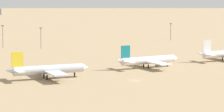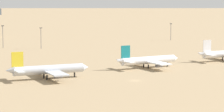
# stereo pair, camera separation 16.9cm
# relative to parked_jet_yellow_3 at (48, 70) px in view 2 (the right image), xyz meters

# --- Properties ---
(ground) EXTENTS (4000.00, 4000.00, 0.00)m
(ground) POSITION_rel_parked_jet_yellow_3_xyz_m (29.14, -25.27, -4.15)
(ground) COLOR #9E8460
(parked_jet_yellow_3) EXTENTS (38.22, 32.63, 12.67)m
(parked_jet_yellow_3) POSITION_rel_parked_jet_yellow_3_xyz_m (0.00, 0.00, 0.00)
(parked_jet_yellow_3) COLOR silver
(parked_jet_yellow_3) RESTS_ON ground
(parked_jet_teal_4) EXTENTS (36.11, 30.51, 11.92)m
(parked_jet_teal_4) POSITION_rel_parked_jet_yellow_3_xyz_m (57.33, 2.35, -0.25)
(parked_jet_teal_4) COLOR white
(parked_jet_teal_4) RESTS_ON ground
(light_pole_west) EXTENTS (1.80, 0.50, 13.73)m
(light_pole_west) POSITION_rel_parked_jet_yellow_3_xyz_m (52.99, 110.18, 3.89)
(light_pole_west) COLOR #59595E
(light_pole_west) RESTS_ON ground
(light_pole_mid) EXTENTS (1.80, 0.50, 12.55)m
(light_pole_mid) POSITION_rel_parked_jet_yellow_3_xyz_m (158.95, 107.60, 3.27)
(light_pole_mid) COLOR #59595E
(light_pole_mid) RESTS_ON ground
(light_pole_east) EXTENTS (1.80, 0.50, 14.82)m
(light_pole_east) POSITION_rel_parked_jet_yellow_3_xyz_m (34.19, 127.59, 4.45)
(light_pole_east) COLOR #59595E
(light_pole_east) RESTS_ON ground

